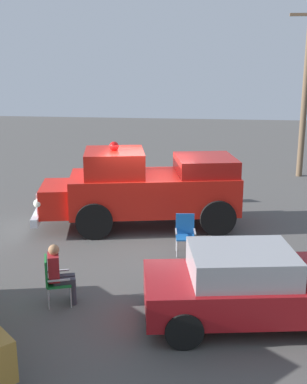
# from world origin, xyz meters

# --- Properties ---
(ground_plane) EXTENTS (60.00, 60.00, 0.00)m
(ground_plane) POSITION_xyz_m (0.00, 0.00, 0.00)
(ground_plane) COLOR #514F4C
(vintage_fire_truck) EXTENTS (6.28, 3.48, 2.59)m
(vintage_fire_truck) POSITION_xyz_m (0.16, -0.32, 1.20)
(vintage_fire_truck) COLOR black
(vintage_fire_truck) RESTS_ON ground
(classic_hot_rod) EXTENTS (4.62, 2.60, 1.46)m
(classic_hot_rod) POSITION_xyz_m (-2.79, 5.04, 0.75)
(classic_hot_rod) COLOR black
(classic_hot_rod) RESTS_ON ground
(lawn_chair_near_truck) EXTENTS (0.63, 0.63, 1.02)m
(lawn_chair_near_truck) POSITION_xyz_m (1.29, 4.89, 0.59)
(lawn_chair_near_truck) COLOR #B7BABF
(lawn_chair_near_truck) RESTS_ON ground
(lawn_chair_by_car) EXTENTS (0.57, 0.55, 1.02)m
(lawn_chair_by_car) POSITION_xyz_m (-1.17, 1.70, 0.59)
(lawn_chair_by_car) COLOR #B7BABF
(lawn_chair_by_car) RESTS_ON ground
(lawn_chair_spare) EXTENTS (0.69, 0.69, 1.02)m
(lawn_chair_spare) POSITION_xyz_m (-0.77, -2.95, 0.59)
(lawn_chair_spare) COLOR #B7BABF
(lawn_chair_spare) RESTS_ON ground
(spectator_seated) EXTENTS (0.63, 0.53, 1.29)m
(spectator_seated) POSITION_xyz_m (1.16, 4.84, 0.70)
(spectator_seated) COLOR #383842
(spectator_seated) RESTS_ON ground
(utility_pole) EXTENTS (1.70, 0.26, 7.29)m
(utility_pole) POSITION_xyz_m (-5.48, -7.92, 3.79)
(utility_pole) COLOR brown
(utility_pole) RESTS_ON ground
(traffic_cone) EXTENTS (0.40, 0.40, 0.64)m
(traffic_cone) POSITION_xyz_m (-2.29, 2.67, 0.31)
(traffic_cone) COLOR orange
(traffic_cone) RESTS_ON ground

